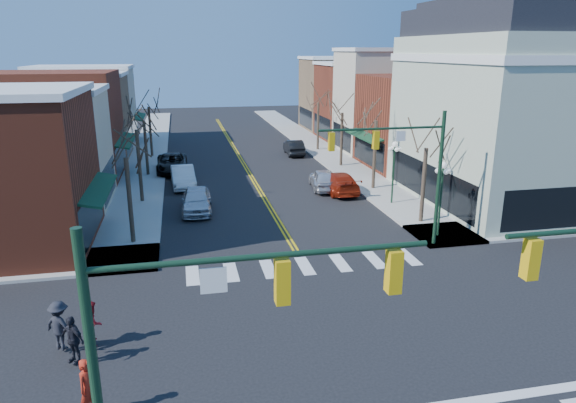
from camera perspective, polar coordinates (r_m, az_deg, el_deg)
ground at (r=19.88m, az=6.28°, el=-14.16°), size 160.00×160.00×0.00m
sidewalk_left at (r=37.69m, az=-16.31°, el=0.38°), size 3.50×70.00×0.15m
sidewalk_right at (r=40.19m, az=9.37°, el=1.82°), size 3.50×70.00×0.15m
bldg_left_stucco_a at (r=37.58m, az=-27.14°, el=4.95°), size 10.00×7.00×7.50m
bldg_left_brick_b at (r=45.18m, az=-24.73°, el=7.56°), size 10.00×9.00×8.50m
bldg_left_tan at (r=53.24m, az=-22.84°, el=8.53°), size 10.00×7.50×7.80m
bldg_left_stucco_b at (r=60.81m, az=-21.57°, el=9.70°), size 10.00×8.00×8.20m
bldg_right_brick_a at (r=47.33m, az=14.81°, el=8.54°), size 10.00×8.50×8.00m
bldg_right_stucco at (r=54.21m, az=11.22°, el=10.78°), size 10.00×7.00×10.00m
bldg_right_brick_b at (r=61.22m, az=8.43°, el=10.83°), size 10.00×8.00×8.50m
bldg_right_tan at (r=68.74m, az=6.11°, el=11.72°), size 10.00×8.00×9.00m
victorian_corner at (r=37.95m, az=24.09°, el=9.88°), size 12.25×14.25×13.30m
traffic_mast_near_left at (r=10.31m, az=-10.39°, el=-15.34°), size 6.60×0.28×7.20m
traffic_mast_far_right at (r=26.63m, az=13.08°, el=4.38°), size 6.60×0.28×7.20m
lamppost_corner at (r=29.15m, az=16.70°, el=1.61°), size 0.36×0.36×4.33m
lamppost_midblock at (r=34.83m, az=11.69°, el=4.32°), size 0.36×0.36×4.33m
tree_left_a at (r=28.40m, az=-17.16°, el=-0.04°), size 0.24×0.24×4.76m
tree_left_b at (r=36.11m, az=-16.17°, el=3.71°), size 0.24×0.24×5.04m
tree_left_c at (r=43.98m, az=-15.48°, el=5.64°), size 0.24×0.24×4.55m
tree_left_d at (r=51.83m, az=-15.04°, el=7.44°), size 0.24×0.24×4.90m
tree_right_a at (r=31.54m, az=14.80°, el=1.63°), size 0.24×0.24×4.62m
tree_right_b at (r=38.60m, az=9.59°, el=5.04°), size 0.24×0.24×5.18m
tree_right_c at (r=46.04m, az=5.97°, el=6.79°), size 0.24×0.24×4.83m
tree_right_d at (r=53.60m, az=3.35°, el=8.29°), size 0.24×0.24×4.97m
car_left_near at (r=33.67m, az=-10.14°, el=0.17°), size 2.11×4.74×1.58m
car_left_mid at (r=40.06m, az=-11.58°, el=2.70°), size 1.94×4.87×1.58m
car_left_far at (r=45.12m, az=-12.74°, el=4.15°), size 2.61×5.60×1.55m
car_right_near at (r=37.95m, az=5.63°, el=2.13°), size 2.15×5.15×1.49m
car_right_mid at (r=38.69m, az=4.00°, el=2.51°), size 2.37×4.76×1.56m
car_right_far at (r=51.61m, az=0.66°, el=6.04°), size 1.77×4.56×1.48m
pedestrian_red_a at (r=16.28m, az=-21.28°, el=-18.67°), size 0.72×0.76×1.74m
pedestrian_red_b at (r=19.67m, az=-20.88°, el=-12.42°), size 0.69×0.84×1.60m
pedestrian_dark_a at (r=18.81m, az=-22.82°, el=-13.93°), size 1.01×0.93×1.67m
pedestrian_dark_b at (r=19.69m, az=-24.02°, el=-12.47°), size 1.33×1.16×1.78m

